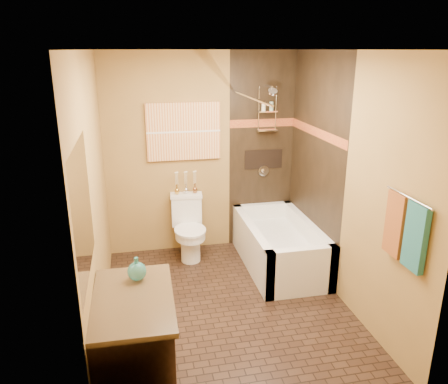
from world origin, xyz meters
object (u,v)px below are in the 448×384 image
object	(u,v)px
vanity	(135,347)
toilet	(189,228)
bathtub	(279,249)
sunset_painting	(184,132)

from	to	relation	value
vanity	toilet	bearing A→B (deg)	73.88
bathtub	vanity	world-z (taller)	vanity
toilet	vanity	bearing A→B (deg)	-101.50
sunset_painting	toilet	size ratio (longest dim) A/B	1.16
sunset_painting	vanity	bearing A→B (deg)	-105.75
vanity	bathtub	bearing A→B (deg)	46.80
sunset_painting	bathtub	world-z (taller)	sunset_painting
toilet	vanity	distance (m)	2.32
bathtub	toilet	world-z (taller)	toilet
toilet	vanity	xyz separation A→B (m)	(-0.70, -2.21, 0.02)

